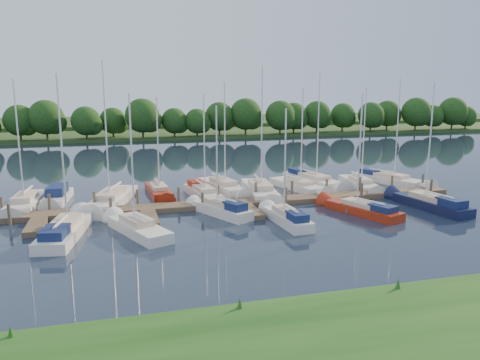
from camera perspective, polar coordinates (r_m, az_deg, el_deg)
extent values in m
plane|color=#1A2534|center=(32.97, 3.81, -6.35)|extent=(260.00, 260.00, 0.00)
cube|color=#184413|center=(19.68, 19.99, -18.95)|extent=(90.00, 10.00, 0.50)
cube|color=brown|center=(40.28, 0.13, -2.79)|extent=(40.00, 2.00, 0.40)
cube|color=brown|center=(36.49, -23.64, -5.23)|extent=(1.20, 4.00, 0.40)
cube|color=brown|center=(36.11, -10.97, -4.64)|extent=(1.20, 4.00, 0.40)
cube|color=brown|center=(37.48, 1.34, -3.85)|extent=(1.20, 4.00, 0.40)
cube|color=brown|center=(40.42, 12.29, -3.00)|extent=(1.20, 4.00, 0.40)
cube|color=brown|center=(44.62, 21.47, -2.19)|extent=(1.20, 4.00, 0.40)
cylinder|color=#473D33|center=(41.03, -26.99, -3.19)|extent=(0.24, 0.24, 2.00)
cylinder|color=#473D33|center=(40.44, -22.19, -2.99)|extent=(0.24, 0.24, 2.00)
cylinder|color=#473D33|center=(40.14, -17.30, -2.76)|extent=(0.24, 0.24, 2.00)
cylinder|color=#473D33|center=(40.14, -12.37, -2.51)|extent=(0.24, 0.24, 2.00)
cylinder|color=#473D33|center=(40.43, -7.47, -2.25)|extent=(0.24, 0.24, 2.00)
cylinder|color=#473D33|center=(41.01, -2.68, -1.97)|extent=(0.24, 0.24, 2.00)
cylinder|color=#473D33|center=(41.87, 1.94, -1.69)|extent=(0.24, 0.24, 2.00)
cylinder|color=#473D33|center=(42.99, 6.35, -1.41)|extent=(0.24, 0.24, 2.00)
cylinder|color=#473D33|center=(44.35, 10.51, -1.14)|extent=(0.24, 0.24, 2.00)
cylinder|color=#473D33|center=(45.93, 14.40, -0.89)|extent=(0.24, 0.24, 2.00)
cylinder|color=#473D33|center=(47.71, 18.01, -0.64)|extent=(0.24, 0.24, 2.00)
cylinder|color=#473D33|center=(49.67, 21.36, -0.42)|extent=(0.24, 0.24, 2.00)
cylinder|color=#473D33|center=(38.36, -26.29, -4.06)|extent=(0.24, 0.24, 2.00)
cylinder|color=#473D33|center=(37.58, -15.46, -3.59)|extent=(0.24, 0.24, 2.00)
cylinder|color=#473D33|center=(38.17, -4.58, -2.99)|extent=(0.24, 0.24, 2.00)
cylinder|color=#473D33|center=(40.07, 5.59, -2.33)|extent=(0.24, 0.24, 2.00)
cylinder|color=#473D33|center=(43.10, 14.59, -1.68)|extent=(0.24, 0.24, 2.00)
cylinder|color=#473D33|center=(47.04, 22.24, -1.09)|extent=(0.24, 0.24, 2.00)
cube|color=#263F18|center=(105.65, -9.54, 5.79)|extent=(180.00, 30.00, 0.60)
cube|color=#365626|center=(130.44, -10.66, 6.92)|extent=(220.00, 40.00, 1.40)
cylinder|color=#38281C|center=(92.76, -25.40, 4.57)|extent=(0.36, 0.36, 2.00)
sphere|color=#12330E|center=(92.55, -25.53, 6.07)|extent=(4.66, 4.66, 4.66)
sphere|color=#12330E|center=(92.63, -24.86, 5.72)|extent=(3.33, 3.33, 3.33)
cylinder|color=#38281C|center=(92.36, -21.61, 4.96)|extent=(0.36, 0.36, 2.36)
sphere|color=#12330E|center=(92.13, -21.74, 6.74)|extent=(5.52, 5.52, 5.52)
sphere|color=#12330E|center=(92.25, -20.96, 6.31)|extent=(3.94, 3.94, 3.94)
cylinder|color=#38281C|center=(91.08, -18.83, 5.12)|extent=(0.36, 0.36, 2.54)
sphere|color=#12330E|center=(90.83, -18.95, 7.07)|extent=(5.92, 5.92, 5.92)
sphere|color=#12330E|center=(91.02, -18.11, 6.59)|extent=(4.23, 4.23, 4.23)
cylinder|color=#38281C|center=(92.07, -15.20, 5.29)|extent=(0.36, 0.36, 2.23)
sphere|color=#12330E|center=(91.85, -15.29, 6.98)|extent=(5.21, 5.21, 5.21)
sphere|color=#12330E|center=(92.11, -14.57, 6.56)|extent=(3.72, 3.72, 3.72)
cylinder|color=#38281C|center=(93.45, -12.07, 5.69)|extent=(0.36, 0.36, 2.81)
sphere|color=#12330E|center=(93.20, -12.15, 7.80)|extent=(6.57, 6.57, 6.57)
sphere|color=#12330E|center=(93.54, -11.27, 7.27)|extent=(4.69, 4.69, 4.69)
cylinder|color=#38281C|center=(92.04, -9.04, 5.65)|extent=(0.36, 0.36, 2.59)
sphere|color=#12330E|center=(91.80, -9.10, 7.62)|extent=(6.04, 6.04, 6.04)
sphere|color=#12330E|center=(92.20, -8.29, 7.12)|extent=(4.32, 4.32, 4.32)
cylinder|color=#38281C|center=(92.46, -4.65, 5.78)|extent=(0.36, 0.36, 2.61)
sphere|color=#12330E|center=(92.22, -4.68, 7.76)|extent=(6.10, 6.10, 6.10)
sphere|color=#12330E|center=(92.72, -3.89, 7.25)|extent=(4.35, 4.35, 4.35)
cylinder|color=#38281C|center=(95.82, -2.84, 6.07)|extent=(0.36, 0.36, 2.87)
sphere|color=#12330E|center=(95.57, -2.86, 8.16)|extent=(6.69, 6.69, 6.69)
sphere|color=#12330E|center=(96.13, -2.04, 7.62)|extent=(4.78, 4.78, 4.78)
cylinder|color=#38281C|center=(94.46, 0.98, 5.89)|extent=(0.36, 0.36, 2.48)
sphere|color=#12330E|center=(94.23, 0.99, 7.73)|extent=(5.79, 5.79, 5.79)
sphere|color=#12330E|center=(94.83, 1.68, 7.24)|extent=(4.13, 4.13, 4.13)
cylinder|color=#38281C|center=(95.75, 3.91, 5.88)|extent=(0.36, 0.36, 2.28)
sphere|color=#12330E|center=(95.53, 3.93, 7.55)|extent=(5.33, 5.33, 5.33)
sphere|color=#12330E|center=(96.15, 4.53, 7.11)|extent=(3.81, 3.81, 3.81)
cylinder|color=#38281C|center=(99.70, 7.08, 6.02)|extent=(0.36, 0.36, 2.25)
sphere|color=#12330E|center=(99.49, 7.11, 7.60)|extent=(5.25, 5.25, 5.25)
sphere|color=#12330E|center=(100.16, 7.66, 7.18)|extent=(3.75, 3.75, 3.75)
cylinder|color=#38281C|center=(102.71, 9.43, 6.26)|extent=(0.36, 0.36, 2.81)
sphere|color=#12330E|center=(102.49, 9.49, 8.18)|extent=(6.57, 6.57, 6.57)
sphere|color=#12330E|center=(103.31, 10.15, 7.66)|extent=(4.69, 4.69, 4.69)
cylinder|color=#38281C|center=(104.04, 11.87, 6.06)|extent=(0.36, 0.36, 2.18)
sphere|color=#12330E|center=(103.85, 11.93, 7.52)|extent=(5.08, 5.08, 5.08)
sphere|color=#12330E|center=(104.57, 12.40, 7.13)|extent=(3.63, 3.63, 3.63)
cylinder|color=#38281C|center=(106.44, 15.19, 6.03)|extent=(0.36, 0.36, 2.21)
sphere|color=#12330E|center=(106.25, 15.27, 7.48)|extent=(5.16, 5.16, 5.16)
sphere|color=#12330E|center=(107.03, 15.71, 7.08)|extent=(3.69, 3.69, 3.69)
cylinder|color=#38281C|center=(109.75, 17.64, 6.15)|extent=(0.36, 0.36, 2.66)
sphere|color=#12330E|center=(109.55, 17.74, 7.85)|extent=(6.21, 6.21, 6.21)
sphere|color=#12330E|center=(110.48, 18.24, 7.38)|extent=(4.43, 4.43, 4.43)
cylinder|color=#38281C|center=(112.45, 20.48, 6.09)|extent=(0.36, 0.36, 2.68)
sphere|color=#12330E|center=(112.25, 20.59, 7.76)|extent=(6.26, 6.26, 6.26)
sphere|color=#12330E|center=(113.24, 21.06, 7.29)|extent=(4.47, 4.47, 4.47)
cylinder|color=#38281C|center=(115.05, 21.96, 6.12)|extent=(0.36, 0.36, 2.81)
sphere|color=#12330E|center=(114.85, 22.08, 7.82)|extent=(6.55, 6.55, 6.55)
sphere|color=#12330E|center=(115.91, 22.55, 7.34)|extent=(4.68, 4.68, 4.68)
cylinder|color=#38281C|center=(119.67, 24.54, 6.06)|extent=(0.36, 0.36, 2.69)
sphere|color=#12330E|center=(119.48, 24.67, 7.62)|extent=(6.28, 6.28, 6.28)
sphere|color=#12330E|center=(120.54, 25.07, 7.19)|extent=(4.49, 4.49, 4.49)
cylinder|color=#38281C|center=(122.68, 25.46, 6.08)|extent=(0.36, 0.36, 2.71)
sphere|color=#12330E|center=(122.49, 25.59, 7.62)|extent=(6.31, 6.31, 6.31)
sphere|color=#12330E|center=(123.57, 25.97, 7.19)|extent=(4.51, 4.51, 4.51)
cube|color=silver|center=(43.59, -24.55, -2.80)|extent=(2.59, 7.43, 1.18)
cone|color=silver|center=(40.17, -25.75, -4.03)|extent=(1.21, 2.62, 1.02)
cube|color=#C9B19A|center=(43.08, -24.74, -1.93)|extent=(1.78, 3.39, 0.54)
cylinder|color=silver|center=(41.99, -25.39, 4.30)|extent=(0.12, 0.12, 9.85)
cylinder|color=silver|center=(44.03, -24.46, -1.07)|extent=(0.35, 3.28, 0.10)
cylinder|color=silver|center=(44.03, -24.46, -1.07)|extent=(0.42, 2.93, 0.20)
cube|color=silver|center=(44.73, -21.32, -2.22)|extent=(2.30, 5.64, 1.01)
cone|color=silver|center=(42.11, -22.03, -3.07)|extent=(1.05, 1.73, 0.91)
cube|color=#16234E|center=(44.56, -21.39, -1.20)|extent=(1.72, 3.14, 0.91)
cube|color=silver|center=(42.44, -15.23, -2.53)|extent=(4.72, 8.76, 1.19)
cone|color=silver|center=(38.55, -17.04, -4.00)|extent=(1.99, 3.17, 1.18)
cube|color=#C9B19A|center=(41.88, -15.45, -1.64)|extent=(2.80, 4.15, 0.54)
cylinder|color=silver|center=(40.64, -16.03, 5.86)|extent=(0.12, 0.12, 11.40)
cylinder|color=silver|center=(42.97, -14.99, -0.71)|extent=(1.20, 3.66, 0.10)
cylinder|color=silver|center=(42.97, -14.99, -0.71)|extent=(1.17, 3.29, 0.20)
cube|color=maroon|center=(45.03, -9.91, -1.52)|extent=(2.18, 6.37, 1.00)
cone|color=maroon|center=(42.02, -9.22, -2.42)|extent=(1.03, 2.25, 0.88)
cube|color=#C9B19A|center=(44.60, -9.87, -0.83)|extent=(1.51, 2.90, 0.45)
cylinder|color=silver|center=(43.63, -9.98, 4.36)|extent=(0.12, 0.12, 8.46)
cylinder|color=silver|center=(45.43, -10.08, -0.15)|extent=(0.29, 2.82, 0.10)
cylinder|color=silver|center=(45.43, -10.08, -0.15)|extent=(0.37, 2.52, 0.20)
cube|color=silver|center=(43.33, -4.56, -1.89)|extent=(2.69, 6.66, 1.09)
cone|color=silver|center=(40.36, -3.09, -2.85)|extent=(1.21, 2.37, 0.91)
cube|color=#C9B19A|center=(42.88, -4.43, -1.08)|extent=(1.75, 3.07, 0.50)
cube|color=maroon|center=(44.85, -5.31, -0.42)|extent=(1.52, 2.10, 0.55)
cylinder|color=silver|center=(41.89, -4.38, 4.49)|extent=(0.12, 0.12, 8.74)
cylinder|color=silver|center=(43.70, -4.85, -0.32)|extent=(0.50, 2.90, 0.10)
cylinder|color=silver|center=(43.70, -4.85, -0.32)|extent=(0.55, 2.59, 0.20)
cube|color=silver|center=(46.04, -2.24, -1.08)|extent=(3.73, 7.47, 1.20)
cone|color=silver|center=(42.95, -0.04, -1.97)|extent=(1.60, 2.69, 1.01)
cube|color=#C9B19A|center=(45.57, -2.04, -0.21)|extent=(2.26, 3.51, 0.55)
cylinder|color=silver|center=(44.56, -1.87, 5.63)|extent=(0.12, 0.12, 9.71)
cylinder|color=silver|center=(46.43, -2.66, 0.54)|extent=(0.90, 3.16, 0.10)
cylinder|color=silver|center=(46.43, -2.66, 0.54)|extent=(0.91, 2.84, 0.20)
cube|color=silver|center=(44.30, 2.39, -1.57)|extent=(3.19, 8.37, 1.26)
cone|color=silver|center=(40.42, 3.50, -2.83)|extent=(1.46, 2.97, 1.14)
cube|color=#C9B19A|center=(43.74, 2.50, -0.64)|extent=(2.12, 3.84, 0.57)
cylinder|color=silver|center=(42.57, 2.67, 6.30)|extent=(0.12, 0.12, 11.02)
cylinder|color=silver|center=(44.83, 2.20, 0.25)|extent=(0.51, 3.66, 0.10)
cylinder|color=silver|center=(44.83, 2.20, 0.25)|extent=(0.57, 3.27, 0.20)
cube|color=silver|center=(47.03, 6.88, -0.90)|extent=(3.65, 7.12, 1.03)
cone|color=silver|center=(44.41, 9.55, -1.69)|extent=(1.55, 2.57, 0.96)
cube|color=#C9B19A|center=(46.63, 7.15, -0.20)|extent=(2.20, 3.36, 0.47)
cylinder|color=silver|center=(45.69, 7.55, 5.26)|extent=(0.12, 0.12, 9.26)
cylinder|color=silver|center=(47.36, 6.41, 0.46)|extent=(0.90, 3.01, 0.10)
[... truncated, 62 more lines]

